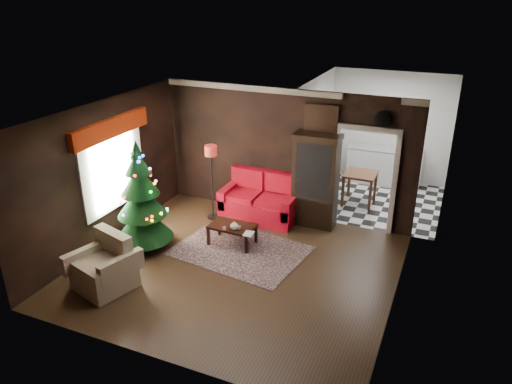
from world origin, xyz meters
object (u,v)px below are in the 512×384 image
at_px(armchair, 103,264).
at_px(teapot, 234,226).
at_px(loveseat, 260,198).
at_px(wall_clock, 383,119).
at_px(christmas_tree, 141,198).
at_px(floor_lamp, 212,182).
at_px(coffee_table, 232,234).
at_px(curio_cabinet, 315,183).
at_px(kitchen_table, 359,188).

relative_size(armchair, teapot, 5.19).
xyz_separation_m(loveseat, wall_clock, (2.35, 0.40, 1.88)).
height_order(christmas_tree, wall_clock, wall_clock).
distance_m(floor_lamp, coffee_table, 1.42).
bearing_deg(wall_clock, curio_cabinet, -171.47).
bearing_deg(armchair, teapot, 71.35).
bearing_deg(kitchen_table, coffee_table, -122.54).
distance_m(curio_cabinet, kitchen_table, 1.67).
bearing_deg(wall_clock, loveseat, -170.34).
distance_m(floor_lamp, kitchen_table, 3.44).
bearing_deg(christmas_tree, teapot, 20.82).
height_order(armchair, coffee_table, armchair).
bearing_deg(curio_cabinet, kitchen_table, 65.56).
distance_m(loveseat, christmas_tree, 2.62).
bearing_deg(coffee_table, teapot, -52.70).
relative_size(curio_cabinet, kitchen_table, 2.53).
relative_size(loveseat, christmas_tree, 0.80).
height_order(loveseat, teapot, loveseat).
bearing_deg(floor_lamp, coffee_table, -44.95).
bearing_deg(wall_clock, christmas_tree, -148.07).
distance_m(curio_cabinet, floor_lamp, 2.19).
bearing_deg(curio_cabinet, floor_lamp, -164.71).
relative_size(loveseat, curio_cabinet, 0.89).
xyz_separation_m(floor_lamp, armchair, (-0.41, -3.10, -0.37)).
xyz_separation_m(loveseat, coffee_table, (-0.06, -1.26, -0.29)).
height_order(christmas_tree, coffee_table, christmas_tree).
bearing_deg(coffee_table, floor_lamp, 135.05).
bearing_deg(loveseat, kitchen_table, 42.51).
height_order(floor_lamp, christmas_tree, christmas_tree).
height_order(teapot, wall_clock, wall_clock).
distance_m(coffee_table, kitchen_table, 3.46).
bearing_deg(loveseat, teapot, -87.42).
height_order(floor_lamp, armchair, floor_lamp).
bearing_deg(floor_lamp, wall_clock, 12.88).
relative_size(floor_lamp, kitchen_table, 2.20).
height_order(curio_cabinet, kitchen_table, curio_cabinet).
bearing_deg(armchair, coffee_table, 75.61).
bearing_deg(christmas_tree, curio_cabinet, 39.78).
xyz_separation_m(loveseat, armchair, (-1.37, -3.45, -0.04)).
bearing_deg(kitchen_table, christmas_tree, -132.35).
height_order(floor_lamp, wall_clock, wall_clock).
height_order(wall_clock, kitchen_table, wall_clock).
xyz_separation_m(floor_lamp, wall_clock, (3.31, 0.76, 1.55)).
bearing_deg(kitchen_table, teapot, -119.50).
bearing_deg(coffee_table, wall_clock, 34.60).
bearing_deg(teapot, loveseat, 92.58).
bearing_deg(floor_lamp, armchair, -97.51).
bearing_deg(teapot, wall_clock, 38.50).
bearing_deg(christmas_tree, kitchen_table, 47.65).
bearing_deg(christmas_tree, floor_lamp, 70.37).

